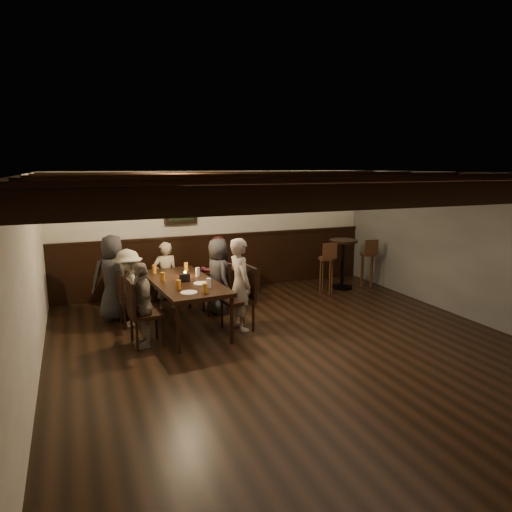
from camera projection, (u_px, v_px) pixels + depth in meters
name	position (u px, v px, depth m)	size (l,w,h in m)	color
room	(225.00, 248.00, 7.99)	(7.00, 7.00, 7.00)	black
dining_table	(184.00, 285.00, 7.04)	(1.06, 2.07, 0.75)	black
chair_left_near	(132.00, 310.00, 7.20)	(0.42, 0.42, 0.87)	black
chair_left_far	(145.00, 325.00, 6.40)	(0.47, 0.47, 0.96)	black
chair_right_near	(217.00, 298.00, 7.83)	(0.44, 0.44, 0.89)	black
chair_right_far	(239.00, 310.00, 7.03)	(0.49, 0.49, 0.99)	black
person_bench_left	(114.00, 278.00, 7.43)	(0.69, 0.45, 1.41)	#2A292C
person_bench_centre	(166.00, 276.00, 7.97)	(0.44, 0.29, 1.21)	gray
person_bench_right	(217.00, 271.00, 8.23)	(0.61, 0.48, 1.26)	#541C26
person_left_near	(129.00, 288.00, 7.12)	(0.80, 0.46, 1.23)	gray
person_left_far	(142.00, 305.00, 6.33)	(0.71, 0.29, 1.20)	gray
person_right_near	(218.00, 276.00, 7.77)	(0.63, 0.41, 1.30)	#2B2B2E
person_right_far	(240.00, 284.00, 6.97)	(0.52, 0.34, 1.43)	gray
pint_a	(154.00, 269.00, 7.50)	(0.07, 0.07, 0.14)	#BF7219
pint_b	(186.00, 267.00, 7.69)	(0.07, 0.07, 0.14)	#BF7219
pint_c	(163.00, 277.00, 6.97)	(0.07, 0.07, 0.14)	#BF7219
pint_d	(198.00, 272.00, 7.32)	(0.07, 0.07, 0.14)	silver
pint_e	(179.00, 285.00, 6.52)	(0.07, 0.07, 0.14)	#BF7219
pint_f	(209.00, 283.00, 6.62)	(0.07, 0.07, 0.14)	silver
pint_g	(205.00, 288.00, 6.33)	(0.07, 0.07, 0.14)	#BF7219
plate_near	(189.00, 293.00, 6.34)	(0.24, 0.24, 0.01)	white
plate_far	(201.00, 283.00, 6.84)	(0.24, 0.24, 0.01)	white
condiment_caddy	(185.00, 278.00, 6.97)	(0.15, 0.10, 0.12)	black
candle	(185.00, 274.00, 7.34)	(0.05, 0.05, 0.05)	beige
high_top_table	(343.00, 257.00, 9.34)	(0.57, 0.57, 1.02)	black
bar_stool_left	(326.00, 274.00, 9.03)	(0.33, 0.35, 1.03)	#3B2312
bar_stool_right	(367.00, 270.00, 9.44)	(0.33, 0.35, 1.03)	#3B2312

